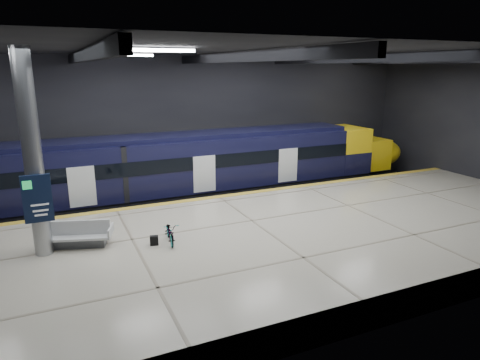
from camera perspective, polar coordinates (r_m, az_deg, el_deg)
ground at (r=19.34m, az=0.29°, el=-7.53°), size 30.00×30.00×0.00m
room_shell at (r=17.97m, az=0.31°, el=9.60°), size 30.10×16.10×8.05m
platform at (r=17.06m, az=3.83°, el=-8.71°), size 30.00×11.00×1.10m
safety_strip at (r=21.36m, az=-2.77°, el=-2.22°), size 30.00×0.40×0.01m
rails at (r=24.13m, az=-5.15°, el=-2.81°), size 30.00×1.52×0.16m
train at (r=23.18m, az=-8.75°, el=1.42°), size 29.40×2.84×3.79m
bench at (r=16.49m, az=-20.54°, el=-7.15°), size 2.41×1.56×0.99m
bicycle at (r=15.97m, az=-9.31°, el=-6.88°), size 0.71×1.57×0.80m
pannier_bag at (r=15.93m, az=-11.38°, el=-7.91°), size 0.33×0.24×0.35m
info_column at (r=15.52m, az=-25.89°, el=2.60°), size 0.90×0.78×6.90m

